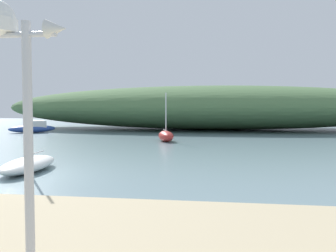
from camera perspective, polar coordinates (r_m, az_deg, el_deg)
name	(u,v)px	position (r m, az deg, el deg)	size (l,w,h in m)	color
ground_plane	(21,176)	(14.80, -21.44, -7.03)	(120.00, 120.00, 0.00)	gray
distant_hill	(211,108)	(41.68, 6.55, 2.81)	(46.84, 15.02, 4.77)	#517547
mast_structure	(8,52)	(5.24, -23.11, 10.31)	(1.19, 0.52, 3.67)	silver
sailboat_east_reach	(28,164)	(15.56, -20.44, -5.42)	(1.59, 3.87, 4.53)	white
motorboat_near_shore	(33,128)	(38.24, -19.77, -0.27)	(4.23, 3.89, 1.13)	#2D4C9E
sailboat_outer_mooring	(166,136)	(27.01, -0.32, -1.51)	(1.80, 2.87, 3.51)	#B72D28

